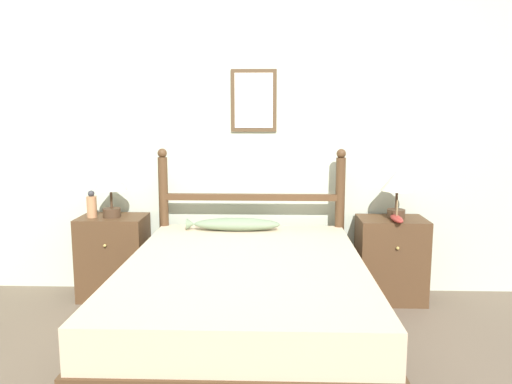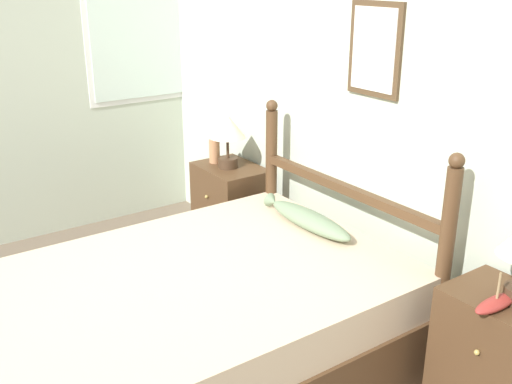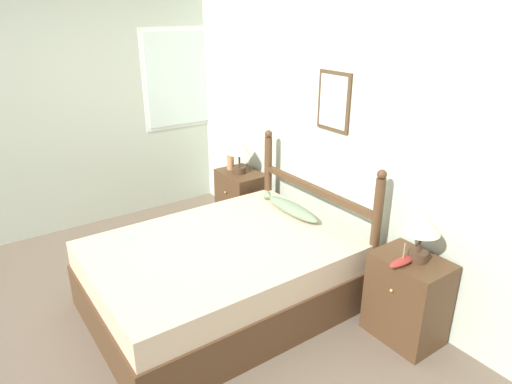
% 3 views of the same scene
% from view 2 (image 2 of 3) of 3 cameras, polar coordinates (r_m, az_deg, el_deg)
% --- Properties ---
extents(wall_back, '(6.40, 0.08, 2.55)m').
position_cam_2_polar(wall_back, '(3.41, 10.32, 8.75)').
color(wall_back, beige).
rests_on(wall_back, ground_plane).
extents(bed, '(1.46, 2.01, 0.57)m').
position_cam_2_polar(bed, '(3.07, -5.64, -12.50)').
color(bed, '#4C331E').
rests_on(bed, ground_plane).
extents(headboard, '(1.46, 0.07, 1.18)m').
position_cam_2_polar(headboard, '(3.42, 8.38, -2.29)').
color(headboard, '#4C331E').
rests_on(headboard, ground_plane).
extents(nightstand_left, '(0.51, 0.40, 0.65)m').
position_cam_2_polar(nightstand_left, '(4.30, -2.41, -1.71)').
color(nightstand_left, '#4C331E').
rests_on(nightstand_left, ground_plane).
extents(nightstand_right, '(0.51, 0.40, 0.65)m').
position_cam_2_polar(nightstand_right, '(2.93, 22.27, -14.96)').
color(nightstand_right, '#4C331E').
rests_on(nightstand_right, ground_plane).
extents(table_lamp_left, '(0.25, 0.25, 0.38)m').
position_cam_2_polar(table_lamp_left, '(4.09, -2.74, 5.88)').
color(table_lamp_left, '#422D1E').
rests_on(table_lamp_left, nightstand_left).
extents(bottle, '(0.08, 0.08, 0.21)m').
position_cam_2_polar(bottle, '(4.25, -3.98, 4.05)').
color(bottle, tan).
rests_on(bottle, nightstand_left).
extents(model_boat, '(0.08, 0.26, 0.16)m').
position_cam_2_polar(model_boat, '(2.66, 21.90, -9.79)').
color(model_boat, maroon).
rests_on(model_boat, nightstand_right).
extents(fish_pillow, '(0.71, 0.15, 0.10)m').
position_cam_2_polar(fish_pillow, '(3.40, 4.96, -2.59)').
color(fish_pillow, gray).
rests_on(fish_pillow, bed).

